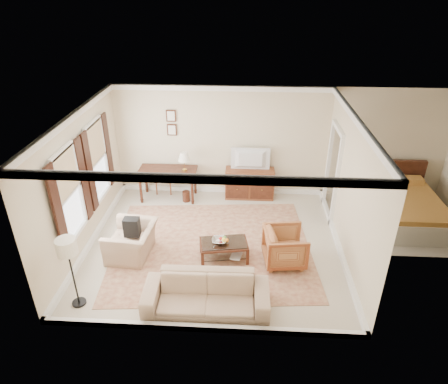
# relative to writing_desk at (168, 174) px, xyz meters

# --- Properties ---
(room_shell) EXTENTS (5.51, 5.01, 2.91)m
(room_shell) POSITION_rel_writing_desk_xyz_m (1.37, -2.03, 1.76)
(room_shell) COLOR beige
(room_shell) RESTS_ON ground
(annex_bedroom) EXTENTS (3.00, 2.70, 2.90)m
(annex_bedroom) POSITION_rel_writing_desk_xyz_m (5.86, -0.88, -0.37)
(annex_bedroom) COLOR beige
(annex_bedroom) RESTS_ON ground
(window_front) EXTENTS (0.12, 1.56, 1.80)m
(window_front) POSITION_rel_writing_desk_xyz_m (-1.33, -2.73, 0.84)
(window_front) COLOR #CCB284
(window_front) RESTS_ON room_shell
(window_rear) EXTENTS (0.12, 1.56, 1.80)m
(window_rear) POSITION_rel_writing_desk_xyz_m (-1.33, -1.13, 0.84)
(window_rear) COLOR #CCB284
(window_rear) RESTS_ON room_shell
(doorway) EXTENTS (0.10, 1.12, 2.25)m
(doorway) POSITION_rel_writing_desk_xyz_m (4.08, -0.53, 0.37)
(doorway) COLOR white
(doorway) RESTS_ON room_shell
(rug) EXTENTS (4.52, 3.97, 0.01)m
(rug) POSITION_rel_writing_desk_xyz_m (1.32, -2.14, -0.70)
(rug) COLOR brown
(rug) RESTS_ON room_shell
(writing_desk) EXTENTS (1.50, 0.75, 0.82)m
(writing_desk) POSITION_rel_writing_desk_xyz_m (0.00, 0.00, 0.00)
(writing_desk) COLOR #4D2416
(writing_desk) RESTS_ON room_shell
(desk_chair) EXTENTS (0.55, 0.55, 1.05)m
(desk_chair) POSITION_rel_writing_desk_xyz_m (-0.18, 0.35, -0.18)
(desk_chair) COLOR brown
(desk_chair) RESTS_ON room_shell
(desk_lamp) EXTENTS (0.32, 0.32, 0.50)m
(desk_lamp) POSITION_rel_writing_desk_xyz_m (0.45, -0.00, 0.36)
(desk_lamp) COLOR silver
(desk_lamp) RESTS_ON writing_desk
(framed_prints) EXTENTS (0.25, 0.04, 0.68)m
(framed_prints) POSITION_rel_writing_desk_xyz_m (0.10, 0.44, 1.23)
(framed_prints) COLOR #4D2416
(framed_prints) RESTS_ON room_shell
(sideboard) EXTENTS (1.28, 0.49, 0.78)m
(sideboard) POSITION_rel_writing_desk_xyz_m (2.13, 0.20, -0.32)
(sideboard) COLOR brown
(sideboard) RESTS_ON room_shell
(tv) EXTENTS (0.96, 0.55, 0.13)m
(tv) POSITION_rel_writing_desk_xyz_m (2.13, 0.18, 0.55)
(tv) COLOR black
(tv) RESTS_ON sideboard
(coffee_table) EXTENTS (1.06, 0.73, 0.41)m
(coffee_table) POSITION_rel_writing_desk_xyz_m (1.61, -2.53, -0.40)
(coffee_table) COLOR #4D2416
(coffee_table) RESTS_ON room_shell
(fruit_bowl) EXTENTS (0.42, 0.42, 0.10)m
(fruit_bowl) POSITION_rel_writing_desk_xyz_m (1.52, -2.53, -0.24)
(fruit_bowl) COLOR silver
(fruit_bowl) RESTS_ON coffee_table
(book_a) EXTENTS (0.28, 0.07, 0.38)m
(book_a) POSITION_rel_writing_desk_xyz_m (1.46, -2.43, -0.55)
(book_a) COLOR brown
(book_a) RESTS_ON coffee_table
(book_b) EXTENTS (0.28, 0.09, 0.38)m
(book_b) POSITION_rel_writing_desk_xyz_m (1.77, -2.61, -0.55)
(book_b) COLOR brown
(book_b) RESTS_ON coffee_table
(striped_armchair) EXTENTS (0.85, 0.89, 0.83)m
(striped_armchair) POSITION_rel_writing_desk_xyz_m (2.86, -2.57, -0.29)
(striped_armchair) COLOR brown
(striped_armchair) RESTS_ON room_shell
(club_armchair) EXTENTS (0.77, 1.10, 0.92)m
(club_armchair) POSITION_rel_writing_desk_xyz_m (-0.32, -2.51, -0.25)
(club_armchair) COLOR tan
(club_armchair) RESTS_ON room_shell
(backpack) EXTENTS (0.22, 0.32, 0.40)m
(backpack) POSITION_rel_writing_desk_xyz_m (-0.30, -2.45, -0.00)
(backpack) COLOR black
(backpack) RESTS_ON club_armchair
(sofa) EXTENTS (2.20, 0.67, 0.86)m
(sofa) POSITION_rel_writing_desk_xyz_m (1.39, -3.98, -0.28)
(sofa) COLOR tan
(sofa) RESTS_ON room_shell
(floor_lamp) EXTENTS (0.35, 0.35, 1.40)m
(floor_lamp) POSITION_rel_writing_desk_xyz_m (-0.92, -3.99, 0.45)
(floor_lamp) COLOR black
(floor_lamp) RESTS_ON room_shell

